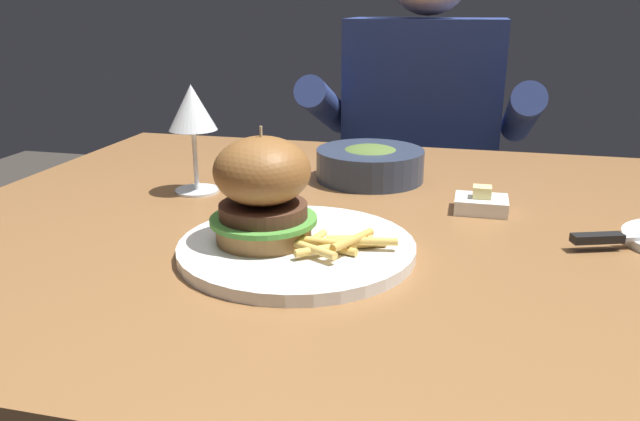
{
  "coord_description": "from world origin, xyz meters",
  "views": [
    {
      "loc": [
        0.12,
        -0.77,
        1.01
      ],
      "look_at": [
        -0.05,
        -0.11,
        0.78
      ],
      "focal_mm": 35.0,
      "sensor_mm": 36.0,
      "label": 1
    }
  ],
  "objects_px": {
    "main_plate": "(297,248)",
    "soup_bowl": "(370,163)",
    "butter_dish": "(481,203)",
    "burger_sandwich": "(263,190)",
    "wine_glass": "(192,112)",
    "diner_person": "(419,192)"
  },
  "relations": [
    {
      "from": "main_plate",
      "to": "butter_dish",
      "type": "distance_m",
      "value": 0.29
    },
    {
      "from": "burger_sandwich",
      "to": "soup_bowl",
      "type": "height_order",
      "value": "burger_sandwich"
    },
    {
      "from": "main_plate",
      "to": "soup_bowl",
      "type": "relative_size",
      "value": 1.56
    },
    {
      "from": "butter_dish",
      "to": "diner_person",
      "type": "height_order",
      "value": "diner_person"
    },
    {
      "from": "main_plate",
      "to": "butter_dish",
      "type": "height_order",
      "value": "butter_dish"
    },
    {
      "from": "main_plate",
      "to": "soup_bowl",
      "type": "height_order",
      "value": "soup_bowl"
    },
    {
      "from": "burger_sandwich",
      "to": "wine_glass",
      "type": "height_order",
      "value": "wine_glass"
    },
    {
      "from": "soup_bowl",
      "to": "diner_person",
      "type": "xyz_separation_m",
      "value": [
        0.04,
        0.54,
        -0.2
      ]
    },
    {
      "from": "main_plate",
      "to": "soup_bowl",
      "type": "xyz_separation_m",
      "value": [
        0.03,
        0.33,
        0.02
      ]
    },
    {
      "from": "soup_bowl",
      "to": "burger_sandwich",
      "type": "bearing_deg",
      "value": -101.36
    },
    {
      "from": "butter_dish",
      "to": "soup_bowl",
      "type": "height_order",
      "value": "soup_bowl"
    },
    {
      "from": "burger_sandwich",
      "to": "diner_person",
      "type": "height_order",
      "value": "diner_person"
    },
    {
      "from": "burger_sandwich",
      "to": "wine_glass",
      "type": "relative_size",
      "value": 0.82
    },
    {
      "from": "burger_sandwich",
      "to": "diner_person",
      "type": "xyz_separation_m",
      "value": [
        0.11,
        0.87,
        -0.25
      ]
    },
    {
      "from": "wine_glass",
      "to": "soup_bowl",
      "type": "distance_m",
      "value": 0.29
    },
    {
      "from": "main_plate",
      "to": "burger_sandwich",
      "type": "distance_m",
      "value": 0.08
    },
    {
      "from": "soup_bowl",
      "to": "diner_person",
      "type": "relative_size",
      "value": 0.15
    },
    {
      "from": "wine_glass",
      "to": "diner_person",
      "type": "bearing_deg",
      "value": 67.1
    },
    {
      "from": "wine_glass",
      "to": "diner_person",
      "type": "xyz_separation_m",
      "value": [
        0.28,
        0.67,
        -0.3
      ]
    },
    {
      "from": "wine_glass",
      "to": "main_plate",
      "type": "bearing_deg",
      "value": -43.29
    },
    {
      "from": "diner_person",
      "to": "soup_bowl",
      "type": "bearing_deg",
      "value": -94.24
    },
    {
      "from": "burger_sandwich",
      "to": "soup_bowl",
      "type": "bearing_deg",
      "value": 78.64
    }
  ]
}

